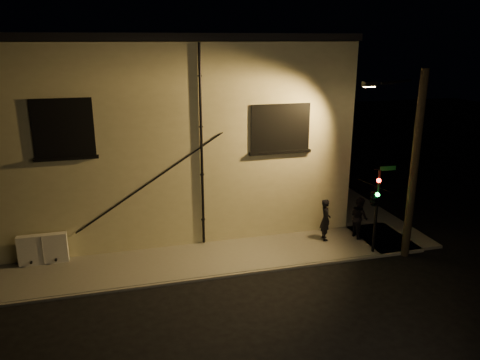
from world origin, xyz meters
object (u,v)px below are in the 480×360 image
object	(u,v)px
utility_cabinet	(43,249)
pedestrian_a	(325,220)
traffic_signal	(375,197)
pedestrian_b	(359,217)
streetlamp_pole	(412,162)

from	to	relation	value
utility_cabinet	pedestrian_a	world-z (taller)	pedestrian_a
traffic_signal	pedestrian_b	bearing A→B (deg)	78.27
pedestrian_a	streetlamp_pole	bearing A→B (deg)	-118.70
utility_cabinet	pedestrian_b	bearing A→B (deg)	-3.75
pedestrian_a	pedestrian_b	world-z (taller)	pedestrian_a
pedestrian_a	traffic_signal	size ratio (longest dim) A/B	0.51
pedestrian_b	streetlamp_pole	bearing A→B (deg)	-156.16
pedestrian_a	streetlamp_pole	distance (m)	4.40
pedestrian_b	streetlamp_pole	distance (m)	3.66
traffic_signal	streetlamp_pole	world-z (taller)	streetlamp_pole
utility_cabinet	pedestrian_b	world-z (taller)	pedestrian_b
streetlamp_pole	traffic_signal	bearing A→B (deg)	168.07
traffic_signal	streetlamp_pole	size ratio (longest dim) A/B	0.48
utility_cabinet	pedestrian_a	distance (m)	11.65
pedestrian_b	pedestrian_a	bearing A→B (deg)	82.53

